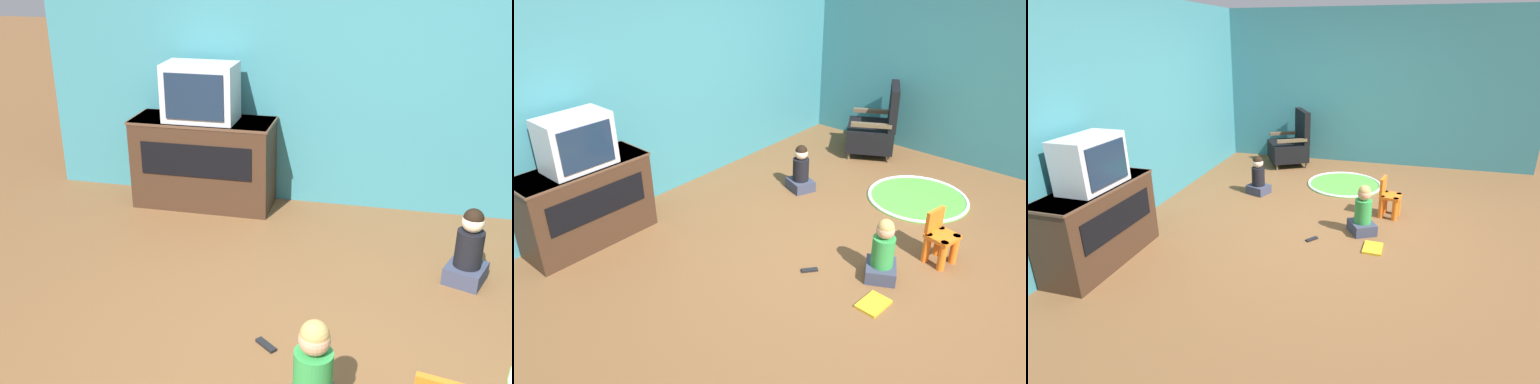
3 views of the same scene
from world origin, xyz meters
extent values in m
plane|color=brown|center=(0.00, 0.00, 0.00)|extent=(30.00, 30.00, 0.00)
cube|color=teal|center=(-0.09, 2.33, 1.30)|extent=(5.83, 0.12, 2.60)
cube|color=#382316|center=(-1.46, 2.01, 0.40)|extent=(1.22, 0.47, 0.79)
cube|color=#503626|center=(-1.46, 2.01, 0.78)|extent=(1.25, 0.48, 0.02)
cube|color=black|center=(-1.46, 1.78, 0.49)|extent=(0.98, 0.01, 0.29)
cube|color=#B7B7BC|center=(-1.46, 1.99, 1.04)|extent=(0.61, 0.36, 0.49)
cube|color=#142338|center=(-1.46, 1.80, 1.04)|extent=(0.50, 0.02, 0.38)
cube|color=#33384C|center=(0.73, 1.12, 0.06)|extent=(0.34, 0.36, 0.12)
cylinder|color=black|center=(0.73, 1.12, 0.26)|extent=(0.19, 0.19, 0.27)
sphere|color=beige|center=(0.73, 1.12, 0.46)|extent=(0.15, 0.15, 0.15)
sphere|color=black|center=(0.73, 1.12, 0.49)|extent=(0.14, 0.14, 0.14)
cylinder|color=#2D8C3F|center=(-0.14, -0.44, 0.27)|extent=(0.19, 0.19, 0.28)
sphere|color=tan|center=(-0.14, -0.44, 0.48)|extent=(0.16, 0.16, 0.16)
sphere|color=tan|center=(-0.14, -0.44, 0.51)|extent=(0.14, 0.14, 0.14)
cube|color=black|center=(-0.49, 0.08, 0.01)|extent=(0.14, 0.13, 0.02)
camera|label=1|loc=(0.11, -2.78, 2.21)|focal=42.00mm
camera|label=2|loc=(-3.47, -2.02, 2.71)|focal=35.00mm
camera|label=3|loc=(-4.40, -0.67, 2.11)|focal=28.00mm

